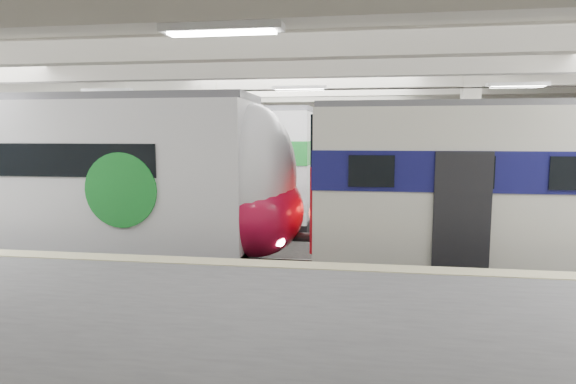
# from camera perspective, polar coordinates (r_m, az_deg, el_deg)

# --- Properties ---
(station_hall) EXTENTS (36.00, 24.00, 5.75)m
(station_hall) POSITION_cam_1_polar(r_m,az_deg,el_deg) (10.58, -1.16, 4.94)
(station_hall) COLOR black
(station_hall) RESTS_ON ground
(modern_emu) EXTENTS (14.46, 2.98, 4.63)m
(modern_emu) POSITION_cam_1_polar(r_m,az_deg,el_deg) (14.63, -24.79, 1.03)
(modern_emu) COLOR silver
(modern_emu) RESTS_ON ground
(far_train) EXTENTS (14.47, 3.43, 4.57)m
(far_train) POSITION_cam_1_polar(r_m,az_deg,el_deg) (19.80, -18.15, 2.93)
(far_train) COLOR silver
(far_train) RESTS_ON ground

